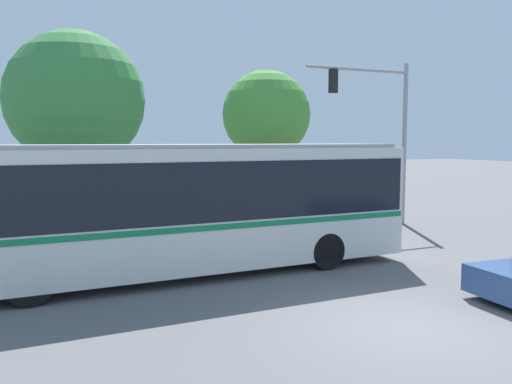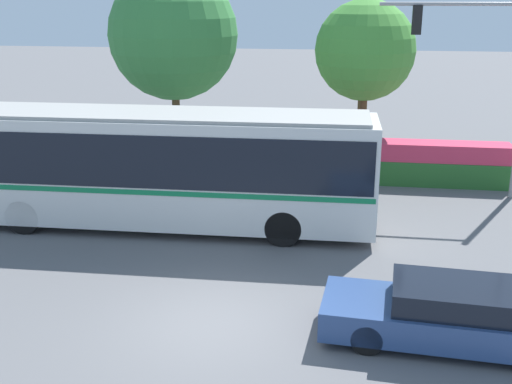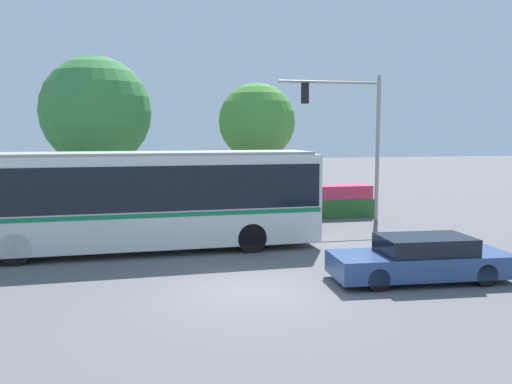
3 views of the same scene
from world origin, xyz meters
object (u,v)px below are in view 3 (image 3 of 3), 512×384
(city_bus, at_px, (146,195))
(traffic_light_pole, at_px, (356,126))
(sedan_foreground, at_px, (421,259))
(street_tree_centre, at_px, (257,122))
(street_tree_left, at_px, (96,112))

(city_bus, height_order, traffic_light_pole, traffic_light_pole)
(sedan_foreground, relative_size, street_tree_centre, 0.78)
(city_bus, bearing_deg, street_tree_centre, -129.07)
(traffic_light_pole, bearing_deg, street_tree_left, -17.82)
(city_bus, height_order, sedan_foreground, city_bus)
(sedan_foreground, xyz_separation_m, traffic_light_pole, (2.33, 9.95, 3.75))
(city_bus, bearing_deg, street_tree_left, -77.33)
(street_tree_left, bearing_deg, street_tree_centre, -7.10)
(sedan_foreground, bearing_deg, city_bus, -33.46)
(traffic_light_pole, bearing_deg, city_bus, 24.70)
(city_bus, relative_size, street_tree_left, 1.56)
(traffic_light_pole, xyz_separation_m, street_tree_centre, (-3.96, 2.76, 0.22))
(city_bus, xyz_separation_m, street_tree_centre, (5.57, 7.14, 2.63))
(city_bus, bearing_deg, traffic_light_pole, -156.43)
(city_bus, relative_size, street_tree_centre, 1.85)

